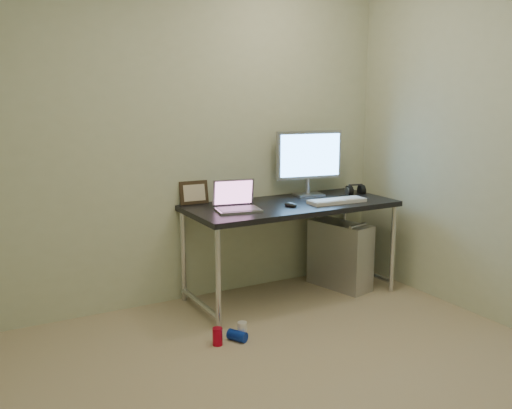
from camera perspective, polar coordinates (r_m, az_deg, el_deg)
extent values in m
plane|color=tan|center=(3.17, 5.35, -19.14)|extent=(3.50, 3.50, 0.00)
cube|color=beige|center=(4.30, -7.63, 6.53)|extent=(3.50, 0.02, 2.50)
cube|color=black|center=(4.40, 3.50, -0.13)|extent=(1.62, 0.71, 0.04)
cylinder|color=silver|center=(3.87, -3.80, -7.50)|extent=(0.04, 0.04, 0.71)
cylinder|color=silver|center=(4.42, -7.29, -5.14)|extent=(0.04, 0.04, 0.71)
cylinder|color=silver|center=(4.70, 13.52, -4.37)|extent=(0.04, 0.04, 0.71)
cylinder|color=silver|center=(5.17, 8.82, -2.77)|extent=(0.04, 0.04, 0.71)
cylinder|color=silver|center=(4.23, -5.60, -9.79)|extent=(0.04, 0.63, 0.04)
cylinder|color=silver|center=(5.01, 10.94, -6.57)|extent=(0.04, 0.63, 0.04)
cube|color=silver|center=(4.76, 8.38, -5.02)|extent=(0.35, 0.56, 0.55)
cylinder|color=#A7A8AF|center=(4.52, 10.16, -2.09)|extent=(0.20, 0.07, 0.03)
cylinder|color=#A7A8AF|center=(4.85, 6.93, -1.06)|extent=(0.20, 0.07, 0.03)
cylinder|color=black|center=(4.95, 5.71, -2.78)|extent=(0.01, 0.16, 0.69)
cylinder|color=black|center=(4.99, 6.69, -2.93)|extent=(0.02, 0.11, 0.71)
cylinder|color=#B0061E|center=(3.75, -3.87, -13.04)|extent=(0.08, 0.08, 0.12)
cylinder|color=white|center=(3.83, -1.38, -12.48)|extent=(0.07, 0.07, 0.12)
cylinder|color=#0A279F|center=(3.81, -1.88, -12.98)|extent=(0.12, 0.15, 0.07)
cube|color=#A7A8AF|center=(4.10, -1.80, -0.55)|extent=(0.35, 0.28, 0.02)
cube|color=slate|center=(4.10, -1.80, -0.42)|extent=(0.30, 0.23, 0.00)
cube|color=#97959E|center=(4.20, -2.28, 1.21)|extent=(0.31, 0.10, 0.20)
cube|color=#8A507B|center=(4.19, -2.23, 1.20)|extent=(0.28, 0.09, 0.17)
cube|color=#A7A8AF|center=(4.72, 5.31, 0.98)|extent=(0.25, 0.20, 0.02)
cylinder|color=#A7A8AF|center=(4.72, 5.19, 1.86)|extent=(0.04, 0.04, 0.12)
cube|color=#A7A8AF|center=(4.68, 5.32, 4.95)|extent=(0.57, 0.13, 0.39)
cube|color=#57A2FB|center=(4.66, 5.47, 4.93)|extent=(0.51, 0.09, 0.34)
cube|color=silver|center=(4.45, 8.09, 0.36)|extent=(0.47, 0.18, 0.03)
ellipsoid|color=black|center=(4.61, 9.96, 0.74)|extent=(0.07, 0.11, 0.04)
ellipsoid|color=black|center=(4.27, 3.48, 0.07)|extent=(0.09, 0.13, 0.04)
cylinder|color=black|center=(4.81, 9.38, 1.30)|extent=(0.06, 0.10, 0.09)
cylinder|color=black|center=(4.88, 10.43, 1.41)|extent=(0.06, 0.10, 0.09)
cube|color=black|center=(4.84, 9.93, 1.95)|extent=(0.12, 0.04, 0.01)
cube|color=black|center=(4.36, -6.24, 1.20)|extent=(0.23, 0.08, 0.18)
cylinder|color=silver|center=(4.43, -3.35, 0.85)|extent=(0.01, 0.01, 0.09)
cylinder|color=silver|center=(4.42, -3.36, 1.59)|extent=(0.05, 0.04, 0.04)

